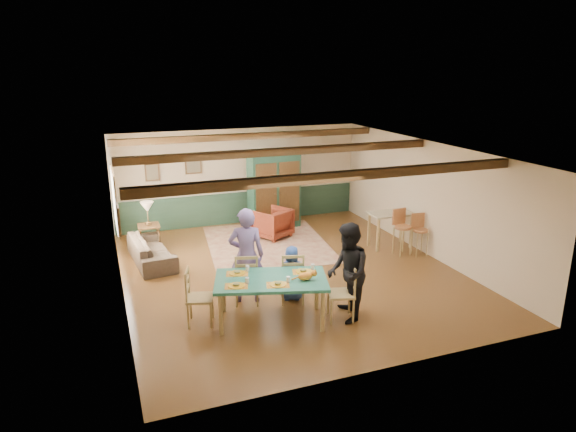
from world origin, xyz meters
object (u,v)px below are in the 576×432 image
object	(u,v)px
dining_chair_end_left	(200,297)
person_man	(246,255)
sofa	(151,250)
dining_chair_end_right	(341,292)
armchair	(272,223)
person_child	(292,273)
dining_table	(271,300)
dining_chair_far_right	(292,276)
counter_table	(390,230)
dining_chair_far_left	(247,278)
end_table	(150,237)
person_woman	(348,273)
armoire	(274,189)
bar_stool_right	(420,235)
bar_stool_left	(403,232)
table_lamp	(148,214)
cat	(306,275)

from	to	relation	value
dining_chair_end_left	person_man	size ratio (longest dim) A/B	0.55
person_man	sofa	size ratio (longest dim) A/B	0.94
dining_chair_end_right	sofa	world-z (taller)	dining_chair_end_right
dining_chair_end_left	armchair	distance (m)	4.86
person_child	dining_table	bearing A→B (deg)	63.43
dining_chair_far_right	counter_table	distance (m)	3.96
dining_chair_far_right	armchair	bearing A→B (deg)	-86.64
dining_chair_far_right	armchair	world-z (taller)	dining_chair_far_right
dining_chair_far_left	end_table	distance (m)	3.95
dining_chair_far_right	person_woman	bearing A→B (deg)	139.73
dining_chair_far_left	armoire	bearing A→B (deg)	-98.66
dining_chair_far_left	armchair	bearing A→B (deg)	-99.33
dining_chair_end_right	person_man	world-z (taller)	person_man
person_woman	bar_stool_right	world-z (taller)	person_woman
dining_chair_far_right	bar_stool_left	bearing A→B (deg)	-140.02
dining_chair_end_right	bar_stool_left	xyz separation A→B (m)	(2.83, 2.44, 0.04)
bar_stool_left	dining_chair_end_right	bearing A→B (deg)	-144.08
table_lamp	end_table	bearing A→B (deg)	0.00
dining_chair_far_left	person_woman	xyz separation A→B (m)	(1.48, -1.25, 0.38)
dining_chair_far_left	armoire	xyz separation A→B (m)	(2.04, 4.33, 0.58)
dining_chair_end_left	bar_stool_right	distance (m)	5.78
person_child	end_table	bearing A→B (deg)	-42.77
dining_chair_far_left	armchair	size ratio (longest dim) A/B	1.20
dining_chair_far_left	end_table	xyz separation A→B (m)	(-1.42, 3.68, -0.19)
dining_chair_end_left	person_woman	size ratio (longest dim) A/B	0.58
bar_stool_right	sofa	bearing A→B (deg)	170.61
dining_chair_far_right	table_lamp	world-z (taller)	table_lamp
counter_table	bar_stool_left	bearing A→B (deg)	-91.33
person_man	armchair	bearing A→B (deg)	-99.54
cat	sofa	bearing A→B (deg)	135.98
dining_chair_end_right	end_table	xyz separation A→B (m)	(-2.80, 4.90, -0.19)
person_man	bar_stool_right	bearing A→B (deg)	-151.61
bar_stool_right	dining_chair_far_left	bearing A→B (deg)	-160.55
armoire	end_table	xyz separation A→B (m)	(-3.46, -0.65, -0.77)
table_lamp	counter_table	xyz separation A→B (m)	(5.64, -1.88, -0.48)
dining_chair_end_left	counter_table	distance (m)	5.71
dining_chair_end_left	sofa	bearing A→B (deg)	24.95
person_man	counter_table	world-z (taller)	person_man
dining_chair_far_right	person_man	world-z (taller)	person_man
bar_stool_left	bar_stool_right	xyz separation A→B (m)	(0.37, -0.18, -0.05)
end_table	dining_chair_end_left	bearing A→B (deg)	-84.17
cat	armoire	world-z (taller)	armoire
counter_table	end_table	bearing A→B (deg)	161.59
cat	person_man	bearing A→B (deg)	136.55
dining_table	armchair	world-z (taller)	dining_table
dining_chair_far_left	dining_chair_far_right	xyz separation A→B (m)	(0.83, -0.25, 0.00)
dining_table	person_child	size ratio (longest dim) A/B	1.79
armchair	sofa	world-z (taller)	armchair
armchair	cat	bearing A→B (deg)	48.94
dining_table	sofa	bearing A→B (deg)	114.61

